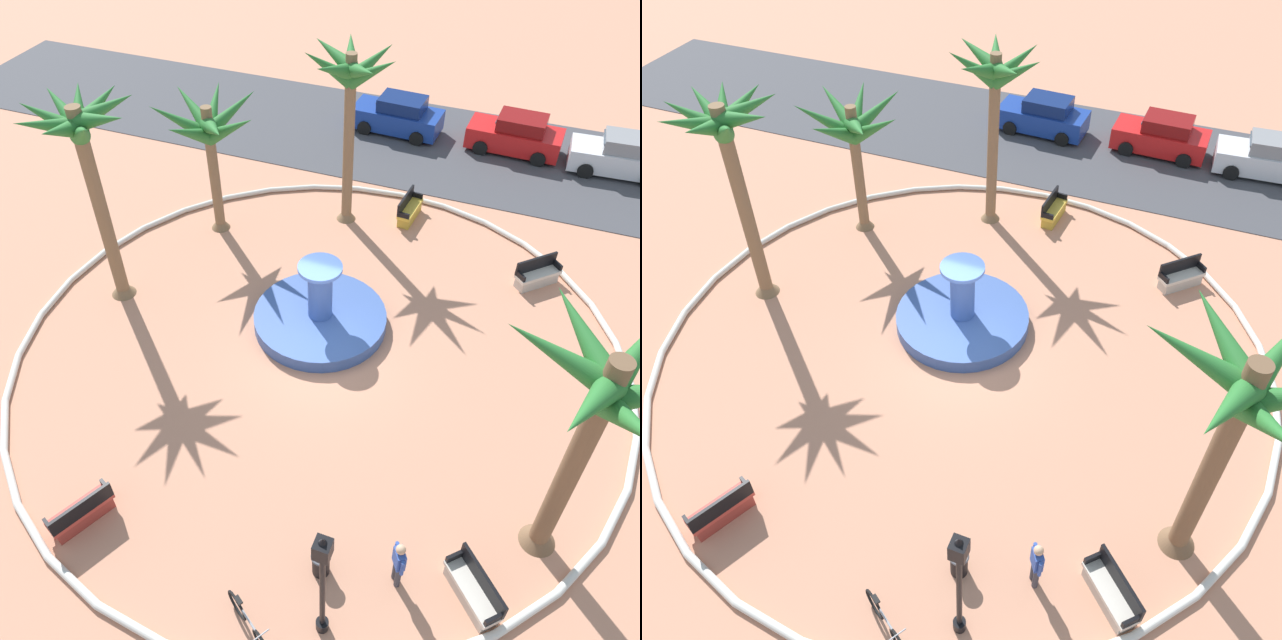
% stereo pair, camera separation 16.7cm
% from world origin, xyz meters
% --- Properties ---
extents(ground_plane, '(80.00, 80.00, 0.00)m').
position_xyz_m(ground_plane, '(0.00, 0.00, 0.00)').
color(ground_plane, tan).
extents(plaza_curb, '(18.47, 18.47, 0.20)m').
position_xyz_m(plaza_curb, '(0.00, 0.00, 0.10)').
color(plaza_curb, silver).
rests_on(plaza_curb, ground).
extents(street_asphalt, '(48.00, 8.00, 0.03)m').
position_xyz_m(street_asphalt, '(0.00, 13.63, 0.01)').
color(street_asphalt, '#424247').
rests_on(street_asphalt, ground).
extents(fountain, '(4.20, 4.20, 2.37)m').
position_xyz_m(fountain, '(-0.43, 1.14, 0.33)').
color(fountain, '#38569E').
rests_on(fountain, ground).
extents(palm_tree_near_fountain, '(3.38, 3.49, 6.60)m').
position_xyz_m(palm_tree_near_fountain, '(-1.61, 6.95, 5.16)').
color(palm_tree_near_fountain, brown).
rests_on(palm_tree_near_fountain, ground).
extents(palm_tree_by_curb, '(4.08, 4.03, 6.57)m').
position_xyz_m(palm_tree_by_curb, '(6.98, -3.90, 4.89)').
color(palm_tree_by_curb, brown).
rests_on(palm_tree_by_curb, ground).
extents(palm_tree_mid_plaza, '(3.36, 3.38, 6.89)m').
position_xyz_m(palm_tree_mid_plaza, '(-7.13, 0.19, 5.41)').
color(palm_tree_mid_plaza, brown).
rests_on(palm_tree_mid_plaza, ground).
extents(palm_tree_far_side, '(3.96, 4.04, 5.07)m').
position_xyz_m(palm_tree_far_side, '(-5.83, 4.72, 3.94)').
color(palm_tree_far_side, brown).
rests_on(palm_tree_far_side, ground).
extents(bench_east, '(0.64, 1.64, 1.00)m').
position_xyz_m(bench_east, '(0.65, 7.82, 0.35)').
color(bench_east, gold).
rests_on(bench_east, ground).
extents(bench_west, '(1.12, 1.66, 1.00)m').
position_xyz_m(bench_west, '(-3.32, -7.30, 0.35)').
color(bench_west, '#B73D33').
rests_on(bench_west, ground).
extents(bench_north, '(1.49, 1.48, 1.00)m').
position_xyz_m(bench_north, '(5.71, 5.62, 0.35)').
color(bench_north, beige).
rests_on(bench_north, ground).
extents(bench_southeast, '(1.48, 1.49, 1.00)m').
position_xyz_m(bench_southeast, '(5.82, -5.82, 0.35)').
color(bench_southeast, beige).
rests_on(bench_southeast, ground).
extents(lamppost, '(0.32, 0.32, 3.91)m').
position_xyz_m(lamppost, '(2.96, -7.59, 2.29)').
color(lamppost, black).
rests_on(lamppost, ground).
extents(trash_bin, '(0.46, 0.46, 0.73)m').
position_xyz_m(trash_bin, '(2.49, -6.43, 0.39)').
color(trash_bin, black).
rests_on(trash_bin, ground).
extents(bicycle_red_frame, '(1.48, 0.97, 0.94)m').
position_xyz_m(bicycle_red_frame, '(1.56, -8.21, 0.38)').
color(bicycle_red_frame, black).
rests_on(bicycle_red_frame, ground).
extents(person_cyclist_helmet, '(0.35, 0.46, 1.59)m').
position_xyz_m(person_cyclist_helmet, '(4.15, -6.04, 0.89)').
color(person_cyclist_helmet, '#33333D').
rests_on(person_cyclist_helmet, ground).
extents(parked_car_leftmost, '(4.08, 2.08, 1.67)m').
position_xyz_m(parked_car_leftmost, '(-1.70, 14.34, 0.78)').
color(parked_car_leftmost, navy).
rests_on(parked_car_leftmost, ground).
extents(parked_car_second, '(4.06, 2.04, 1.67)m').
position_xyz_m(parked_car_second, '(3.57, 14.43, 0.78)').
color(parked_car_second, red).
rests_on(parked_car_second, ground).
extents(parked_car_third, '(4.07, 2.06, 1.67)m').
position_xyz_m(parked_car_third, '(7.93, 14.19, 0.78)').
color(parked_car_third, silver).
rests_on(parked_car_third, ground).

